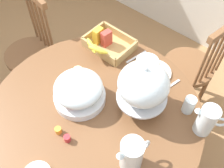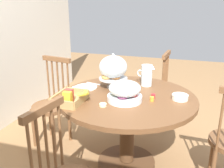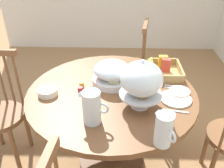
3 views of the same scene
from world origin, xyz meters
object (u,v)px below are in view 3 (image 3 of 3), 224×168
at_px(china_plate_small, 179,91).
at_px(drinking_glass, 169,121).
at_px(china_plate_large, 176,99).
at_px(butter_dish, 130,72).
at_px(orange_juice_pitcher, 163,131).
at_px(fruit_platter_covered, 112,73).
at_px(pastry_stand_with_dome, 141,80).
at_px(windsor_chair_far_side, 130,69).
at_px(milk_pitcher, 92,109).
at_px(cereal_bowl, 48,92).
at_px(cereal_basket, 164,69).
at_px(windsor_chair_near_window, 1,114).
at_px(dining_table, 112,113).

distance_m(china_plate_small, drinking_glass, 0.41).
distance_m(china_plate_large, butter_dish, 0.48).
bearing_deg(orange_juice_pitcher, china_plate_small, 158.89).
bearing_deg(fruit_platter_covered, pastry_stand_with_dome, 33.65).
height_order(windsor_chair_far_side, orange_juice_pitcher, windsor_chair_far_side).
height_order(milk_pitcher, cereal_bowl, milk_pitcher).
relative_size(china_plate_large, cereal_bowl, 1.57).
xyz_separation_m(fruit_platter_covered, cereal_basket, (-0.17, 0.42, -0.04)).
bearing_deg(pastry_stand_with_dome, windsor_chair_near_window, -102.03).
bearing_deg(drinking_glass, china_plate_large, 161.51).
bearing_deg(fruit_platter_covered, cereal_basket, 112.31).
height_order(dining_table, china_plate_large, china_plate_large).
xyz_separation_m(pastry_stand_with_dome, drinking_glass, (0.22, 0.15, -0.14)).
bearing_deg(fruit_platter_covered, china_plate_large, 65.23).
bearing_deg(china_plate_large, orange_juice_pitcher, -19.94).
relative_size(dining_table, cereal_basket, 3.91).
bearing_deg(cereal_basket, cereal_bowl, -68.41).
height_order(windsor_chair_far_side, drinking_glass, windsor_chair_far_side).
xyz_separation_m(dining_table, windsor_chair_far_side, (-0.90, 0.17, -0.08)).
relative_size(windsor_chair_far_side, china_plate_large, 4.43).
bearing_deg(orange_juice_pitcher, drinking_glass, 156.57).
bearing_deg(windsor_chair_near_window, orange_juice_pitcher, 64.47).
bearing_deg(china_plate_large, milk_pitcher, -65.47).
bearing_deg(windsor_chair_near_window, butter_dish, 101.75).
distance_m(china_plate_large, drinking_glass, 0.32).
relative_size(pastry_stand_with_dome, butter_dish, 5.73).
xyz_separation_m(windsor_chair_far_side, fruit_platter_covered, (0.79, -0.17, 0.37)).
height_order(fruit_platter_covered, butter_dish, fruit_platter_covered).
relative_size(china_plate_large, china_plate_small, 1.47).
height_order(fruit_platter_covered, china_plate_large, fruit_platter_covered).
xyz_separation_m(windsor_chair_near_window, cereal_basket, (-0.23, 1.33, 0.33)).
bearing_deg(china_plate_small, drinking_glass, -20.36).
relative_size(dining_table, china_plate_large, 5.62).
distance_m(china_plate_large, cereal_bowl, 0.90).
bearing_deg(fruit_platter_covered, orange_juice_pitcher, 24.91).
bearing_deg(butter_dish, china_plate_large, 39.72).
relative_size(windsor_chair_near_window, milk_pitcher, 4.61).
xyz_separation_m(cereal_bowl, butter_dish, (-0.34, 0.59, -0.01)).
distance_m(fruit_platter_covered, butter_dish, 0.23).
bearing_deg(cereal_bowl, drinking_glass, 67.16).
distance_m(drinking_glass, butter_dish, 0.71).
bearing_deg(cereal_basket, orange_juice_pitcher, -8.71).
height_order(milk_pitcher, cereal_basket, milk_pitcher).
xyz_separation_m(dining_table, windsor_chair_near_window, (-0.06, -0.92, -0.08)).
height_order(dining_table, cereal_basket, cereal_basket).
height_order(pastry_stand_with_dome, drinking_glass, pastry_stand_with_dome).
height_order(windsor_chair_near_window, cereal_bowl, windsor_chair_near_window).
xyz_separation_m(orange_juice_pitcher, cereal_basket, (-0.80, 0.12, -0.05)).
relative_size(pastry_stand_with_dome, china_plate_small, 2.29).
relative_size(milk_pitcher, drinking_glass, 1.92).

